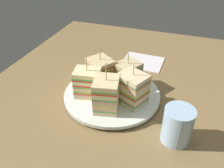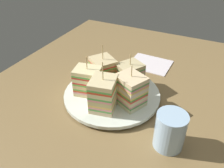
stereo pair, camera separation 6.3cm
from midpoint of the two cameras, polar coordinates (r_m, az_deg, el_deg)
The scene contains 11 objects.
ground_plane at distance 66.55cm, azimuth 2.72°, elevation -4.09°, with size 106.56×78.62×1.80cm, color olive.
plate at distance 65.33cm, azimuth 2.77°, elevation -2.75°, with size 26.92×26.92×1.75cm.
sandwich_wedge_0 at distance 59.21cm, azimuth 7.61°, elevation -1.64°, with size 8.34×8.82×11.52cm.
sandwich_wedge_1 at distance 66.81cm, azimuth 7.03°, elevation 2.19°, with size 8.86×8.42×9.98cm.
sandwich_wedge_2 at distance 67.68cm, azimuth 0.48°, elevation 3.30°, with size 8.98×9.18×11.94cm.
sandwich_wedge_3 at distance 62.76cm, azimuth -3.07°, elevation 0.60°, with size 6.66×7.83×11.44cm.
sandwich_wedge_4 at distance 57.35cm, azimuth 1.01°, elevation -2.56°, with size 8.01×7.28×13.35cm.
chip_pile at distance 64.41cm, azimuth 2.07°, elevation -1.37°, with size 6.91×6.79×2.58cm.
spoon at distance 77.03cm, azimuth 2.96°, elevation 3.09°, with size 9.37×11.35×1.00cm.
napkin at distance 83.30cm, azimuth 11.54°, elevation 4.90°, with size 11.45×13.88×0.50cm, color silver.
drinking_glass at distance 53.14cm, azimuth 17.44°, elevation -11.55°, with size 6.66×6.66×8.76cm.
Camera 2 is at (46.59, 22.82, 40.89)cm, focal length 37.04 mm.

